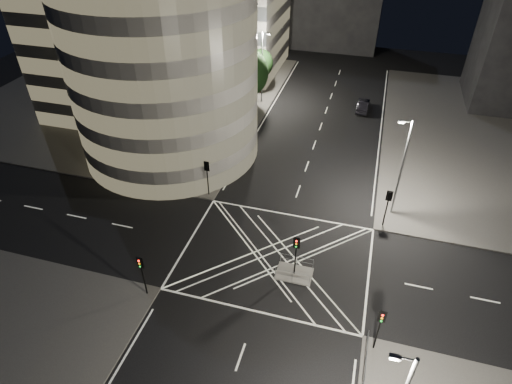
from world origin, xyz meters
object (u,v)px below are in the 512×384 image
(traffic_signal_fr, at_px, (388,202))
(street_lamp_right_far, at_px, (401,166))
(traffic_signal_nr, at_px, (380,323))
(traffic_signal_island, at_px, (296,249))
(street_lamp_left_near, at_px, (218,124))
(street_lamp_left_far, at_px, (262,65))
(sedan, at_px, (363,105))
(traffic_signal_nl, at_px, (142,269))
(central_island, at_px, (294,274))
(traffic_signal_fl, at_px, (207,172))

(traffic_signal_fr, distance_m, street_lamp_right_far, 3.48)
(traffic_signal_nr, bearing_deg, street_lamp_right_far, 87.70)
(traffic_signal_island, distance_m, street_lamp_left_near, 17.89)
(traffic_signal_fr, distance_m, street_lamp_left_far, 29.63)
(sedan, bearing_deg, traffic_signal_fr, 101.39)
(traffic_signal_nl, relative_size, street_lamp_left_near, 0.40)
(street_lamp_left_far, relative_size, sedan, 2.23)
(central_island, height_order, traffic_signal_island, traffic_signal_island)
(traffic_signal_island, height_order, street_lamp_right_far, street_lamp_right_far)
(traffic_signal_nl, xyz_separation_m, traffic_signal_island, (10.80, 5.30, 0.00))
(street_lamp_left_far, relative_size, street_lamp_right_far, 1.00)
(central_island, height_order, traffic_signal_fl, traffic_signal_fl)
(traffic_signal_fl, relative_size, street_lamp_right_far, 0.40)
(street_lamp_left_far, bearing_deg, street_lamp_left_near, -90.00)
(traffic_signal_fl, height_order, traffic_signal_nl, same)
(traffic_signal_fl, xyz_separation_m, traffic_signal_island, (10.80, -8.30, 0.00))
(traffic_signal_island, xyz_separation_m, street_lamp_left_far, (-11.44, 31.50, 2.63))
(street_lamp_left_near, xyz_separation_m, street_lamp_left_far, (0.00, 18.00, 0.00))
(traffic_signal_nr, bearing_deg, traffic_signal_nl, 180.00)
(traffic_signal_fr, bearing_deg, street_lamp_right_far, 73.89)
(traffic_signal_fr, height_order, traffic_signal_island, same)
(street_lamp_right_far, bearing_deg, traffic_signal_fl, -173.12)
(street_lamp_right_far, bearing_deg, central_island, -125.30)
(traffic_signal_island, distance_m, street_lamp_left_far, 33.61)
(central_island, xyz_separation_m, sedan, (2.86, 32.96, 0.66))
(central_island, xyz_separation_m, traffic_signal_nr, (6.80, -5.30, 2.84))
(traffic_signal_nr, xyz_separation_m, sedan, (-3.94, 38.26, -2.18))
(traffic_signal_fr, height_order, street_lamp_right_far, street_lamp_right_far)
(central_island, distance_m, street_lamp_right_far, 13.98)
(central_island, height_order, street_lamp_left_near, street_lamp_left_near)
(traffic_signal_fr, distance_m, traffic_signal_nr, 13.60)
(traffic_signal_fl, relative_size, traffic_signal_nr, 1.00)
(street_lamp_right_far, bearing_deg, sedan, 101.50)
(traffic_signal_nl, xyz_separation_m, street_lamp_left_near, (-0.64, 18.80, 2.63))
(traffic_signal_fl, distance_m, street_lamp_left_near, 5.86)
(central_island, distance_m, traffic_signal_nr, 9.08)
(street_lamp_left_far, bearing_deg, traffic_signal_nl, -89.01)
(street_lamp_left_far, distance_m, sedan, 15.16)
(traffic_signal_island, relative_size, sedan, 0.89)
(traffic_signal_nr, bearing_deg, sedan, 95.87)
(traffic_signal_fl, bearing_deg, traffic_signal_island, -37.54)
(traffic_signal_island, bearing_deg, traffic_signal_fl, 142.46)
(sedan, bearing_deg, traffic_signal_island, 87.35)
(traffic_signal_fr, height_order, traffic_signal_nr, same)
(central_island, bearing_deg, traffic_signal_fl, 142.46)
(traffic_signal_fr, xyz_separation_m, street_lamp_left_far, (-18.24, 23.20, 2.63))
(traffic_signal_nl, height_order, sedan, traffic_signal_nl)
(traffic_signal_fl, bearing_deg, traffic_signal_nr, -37.69)
(central_island, relative_size, sedan, 0.67)
(sedan, bearing_deg, traffic_signal_fl, 63.33)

